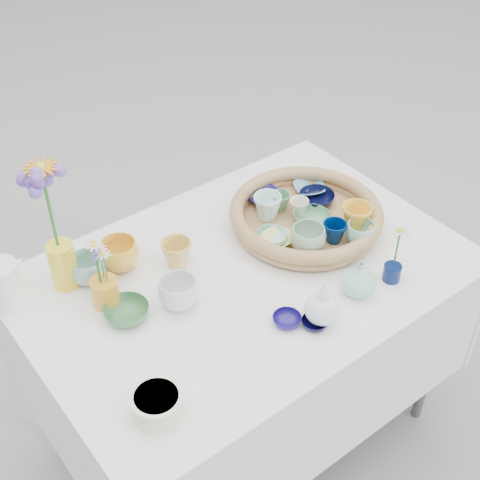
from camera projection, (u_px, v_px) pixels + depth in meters
ground at (243, 428)px, 2.41m from camera, size 80.00×80.00×0.00m
display_table at (243, 428)px, 2.41m from camera, size 1.26×0.86×0.77m
wicker_tray at (306, 216)px, 2.06m from camera, size 0.47×0.47×0.08m
tray_ceramic_0 at (266, 198)px, 2.15m from camera, size 0.12×0.12×0.03m
tray_ceramic_1 at (317, 199)px, 2.14m from camera, size 0.12×0.12×0.04m
tray_ceramic_2 at (356, 218)px, 2.02m from camera, size 0.12×0.12×0.09m
tray_ceramic_3 at (312, 219)px, 2.06m from camera, size 0.11×0.11×0.04m
tray_ceramic_4 at (308, 240)px, 1.94m from camera, size 0.13×0.13×0.08m
tray_ceramic_5 at (272, 237)px, 1.99m from camera, size 0.10×0.10×0.03m
tray_ceramic_6 at (267, 207)px, 2.06m from camera, size 0.10×0.10×0.08m
tray_ceramic_7 at (299, 208)px, 2.08m from camera, size 0.07×0.07×0.06m
tray_ceramic_8 at (309, 188)px, 2.19m from camera, size 0.13×0.13×0.02m
tray_ceramic_9 at (334, 232)px, 1.98m from camera, size 0.09×0.09×0.07m
tray_ceramic_10 at (278, 239)px, 1.99m from camera, size 0.10×0.10×0.02m
tray_ceramic_11 at (360, 233)px, 1.98m from camera, size 0.09×0.09×0.07m
tray_ceramic_12 at (280, 201)px, 2.11m from camera, size 0.06×0.06×0.06m
loose_ceramic_0 at (119, 255)px, 1.91m from camera, size 0.12×0.12×0.09m
loose_ceramic_1 at (177, 253)px, 1.92m from camera, size 0.11×0.11×0.08m
loose_ceramic_2 at (127, 312)px, 1.77m from camera, size 0.15×0.15×0.04m
loose_ceramic_3 at (178, 293)px, 1.79m from camera, size 0.12×0.12×0.09m
loose_ceramic_4 at (287, 320)px, 1.76m from camera, size 0.09×0.09×0.02m
loose_ceramic_5 at (88, 269)px, 1.87m from camera, size 0.14×0.14×0.08m
loose_ceramic_6 at (315, 323)px, 1.75m from camera, size 0.08×0.08×0.02m
fluted_bowl at (157, 405)px, 1.53m from camera, size 0.16×0.16×0.06m
bud_vase_paleblue at (323, 302)px, 1.73m from camera, size 0.12×0.12×0.14m
bud_vase_seafoam at (359, 278)px, 1.83m from camera, size 0.11×0.11×0.10m
bud_vase_cobalt at (392, 273)px, 1.88m from camera, size 0.07×0.07×0.05m
single_daisy at (397, 247)px, 1.84m from camera, size 0.08×0.08×0.13m
tall_vase_yellow at (63, 265)px, 1.84m from camera, size 0.08×0.08×0.14m
gerbera at (50, 208)px, 1.72m from camera, size 0.10×0.10×0.27m
hydrangea at (50, 213)px, 1.73m from camera, size 0.10×0.10×0.30m
white_pitcher at (3, 285)px, 1.78m from camera, size 0.15×0.12×0.13m
daisy_cup at (105, 292)px, 1.80m from camera, size 0.09×0.09×0.08m
daisy_posy at (101, 260)px, 1.74m from camera, size 0.08×0.08×0.13m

